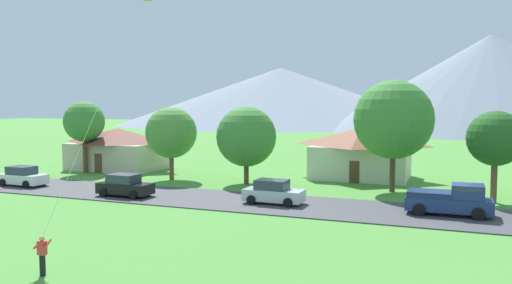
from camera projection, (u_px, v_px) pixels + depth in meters
The scene contains 14 objects.
road_strip at pixel (299, 206), 35.04m from camera, with size 160.00×7.23×0.08m, color #424247.
mountain_east_ridge at pixel (280, 96), 184.96m from camera, with size 116.74×116.74×20.46m, color gray.
mountain_far_east_ridge at pixel (489, 83), 137.09m from camera, with size 89.41×89.41×25.97m, color gray.
house_leftmost at pixel (361, 152), 48.34m from camera, with size 9.54×7.28×4.84m.
house_right_center at pixel (119, 148), 55.09m from camera, with size 10.12×7.40×4.48m.
tree_near_left at pixel (84, 122), 51.86m from camera, with size 4.16×4.16×7.38m.
tree_center at pixel (495, 139), 36.01m from camera, with size 3.96×3.96×6.62m.
tree_right_of_center at pixel (171, 133), 47.10m from camera, with size 4.79×4.79×6.83m.
tree_near_right at pixel (246, 137), 44.62m from camera, with size 5.33×5.33×6.89m.
tree_far_right at pixel (393, 120), 40.46m from camera, with size 6.35×6.35×9.03m.
parked_car_white_west_end at pixel (23, 177), 43.39m from camera, with size 4.27×2.21×1.68m.
parked_car_silver_mid_west at pixel (273, 192), 35.59m from camera, with size 4.22×2.12×1.68m.
parked_car_black_mid_east at pixel (125, 186), 38.47m from camera, with size 4.22×2.11×1.68m.
pickup_truck_navy_west_side at pixel (451, 200), 31.85m from camera, with size 5.21×2.34×1.99m.
Camera 1 is at (9.83, -1.90, 7.04)m, focal length 35.45 mm.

